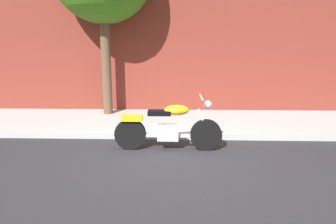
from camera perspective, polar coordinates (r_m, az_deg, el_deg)
name	(u,v)px	position (r m, az deg, el deg)	size (l,w,h in m)	color
ground_plane	(166,158)	(5.81, -0.46, -9.08)	(60.00, 60.00, 0.00)	#28282D
sidewalk	(169,122)	(8.30, 0.27, -2.00)	(22.04, 2.84, 0.14)	#AFAFAF
motorcycle	(168,128)	(6.16, -0.02, -3.21)	(2.28, 0.70, 1.17)	black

